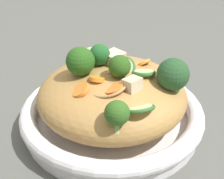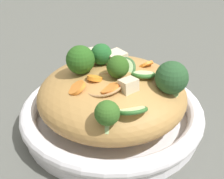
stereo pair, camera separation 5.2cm
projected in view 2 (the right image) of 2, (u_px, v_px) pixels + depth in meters
name	position (u px, v px, depth m)	size (l,w,h in m)	color
ground_plane	(112.00, 124.00, 0.56)	(3.00, 3.00, 0.00)	#53544E
serving_bowl	(112.00, 114.00, 0.55)	(0.31, 0.31, 0.04)	white
noodle_heap	(112.00, 94.00, 0.53)	(0.25, 0.25, 0.10)	#AD7E44
broccoli_florets	(123.00, 72.00, 0.47)	(0.21, 0.17, 0.08)	#A2BF6E
carrot_coins	(101.00, 77.00, 0.49)	(0.13, 0.14, 0.02)	orange
zucchini_slices	(134.00, 86.00, 0.47)	(0.08, 0.14, 0.04)	beige
chicken_chunks	(109.00, 62.00, 0.53)	(0.12, 0.13, 0.03)	beige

